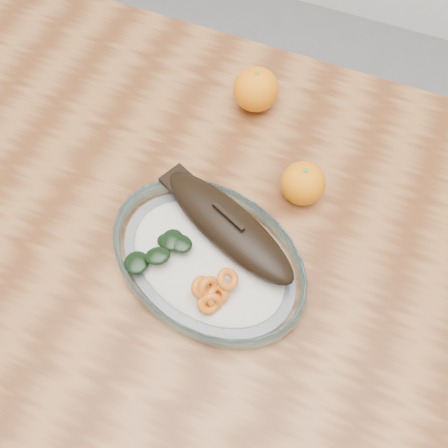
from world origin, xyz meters
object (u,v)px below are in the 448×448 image
object	(u,v)px
dining_table	(197,248)
orange_left	(256,89)
plated_meal	(209,256)
orange_right	(303,183)

from	to	relation	value
dining_table	orange_left	bearing A→B (deg)	89.13
dining_table	plated_meal	bearing A→B (deg)	-49.38
plated_meal	orange_right	size ratio (longest dim) A/B	10.11
dining_table	orange_right	world-z (taller)	orange_right
dining_table	plated_meal	distance (m)	0.14
orange_right	dining_table	bearing A→B (deg)	-143.82
plated_meal	orange_right	xyz separation A→B (m)	(0.09, 0.16, 0.02)
dining_table	orange_left	xyz separation A→B (m)	(0.00, 0.25, 0.14)
dining_table	orange_right	distance (m)	0.22
plated_meal	orange_left	distance (m)	0.32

